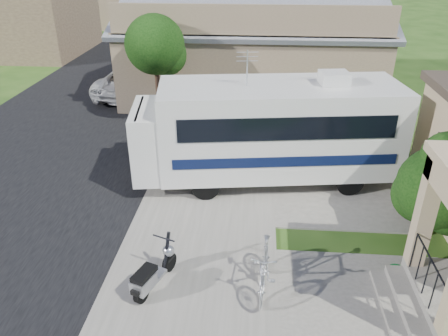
# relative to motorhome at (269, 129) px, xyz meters

# --- Properties ---
(ground) EXTENTS (120.00, 120.00, 0.00)m
(ground) POSITION_rel_motorhome_xyz_m (-0.78, -4.31, -1.81)
(ground) COLOR #224512
(street_slab) EXTENTS (9.00, 80.00, 0.02)m
(street_slab) POSITION_rel_motorhome_xyz_m (-8.28, 5.69, -1.80)
(street_slab) COLOR black
(street_slab) RESTS_ON ground
(sidewalk_slab) EXTENTS (4.00, 80.00, 0.06)m
(sidewalk_slab) POSITION_rel_motorhome_xyz_m (-1.78, 5.69, -1.78)
(sidewalk_slab) COLOR slate
(sidewalk_slab) RESTS_ON ground
(driveway_slab) EXTENTS (7.00, 6.00, 0.05)m
(driveway_slab) POSITION_rel_motorhome_xyz_m (0.72, 0.19, -1.78)
(driveway_slab) COLOR slate
(driveway_slab) RESTS_ON ground
(walk_slab) EXTENTS (4.00, 3.00, 0.05)m
(walk_slab) POSITION_rel_motorhome_xyz_m (2.22, -5.31, -1.78)
(walk_slab) COLOR slate
(walk_slab) RESTS_ON ground
(warehouse) EXTENTS (12.50, 8.40, 5.04)m
(warehouse) POSITION_rel_motorhome_xyz_m (-0.78, 9.66, 0.18)
(warehouse) COLOR #7A604C
(warehouse) RESTS_ON ground
(distant_bldg_far) EXTENTS (10.00, 8.00, 4.00)m
(distant_bldg_far) POSITION_rel_motorhome_xyz_m (-17.78, 17.69, 0.19)
(distant_bldg_far) COLOR brown
(distant_bldg_far) RESTS_ON ground
(distant_bldg_near) EXTENTS (8.00, 7.00, 3.20)m
(distant_bldg_near) POSITION_rel_motorhome_xyz_m (-15.78, 29.69, -0.21)
(distant_bldg_near) COLOR #7A604C
(distant_bldg_near) RESTS_ON ground
(street_tree_a) EXTENTS (2.44, 2.40, 4.58)m
(street_tree_a) POSITION_rel_motorhome_xyz_m (-4.47, 4.74, 1.44)
(street_tree_a) COLOR black
(street_tree_a) RESTS_ON ground
(street_tree_b) EXTENTS (2.44, 2.40, 4.73)m
(street_tree_b) POSITION_rel_motorhome_xyz_m (-4.47, 14.74, 1.58)
(street_tree_b) COLOR black
(street_tree_b) RESTS_ON ground
(motorhome) EXTENTS (8.49, 3.68, 4.21)m
(motorhome) POSITION_rel_motorhome_xyz_m (0.00, 0.00, 0.00)
(motorhome) COLOR silver
(motorhome) RESTS_ON ground
(shrub) EXTENTS (2.41, 2.30, 2.95)m
(shrub) POSITION_rel_motorhome_xyz_m (4.41, -2.66, -0.30)
(shrub) COLOR black
(shrub) RESTS_ON ground
(scooter) EXTENTS (0.85, 1.56, 1.07)m
(scooter) POSITION_rel_motorhome_xyz_m (-2.58, -5.43, -1.33)
(scooter) COLOR black
(scooter) RESTS_ON ground
(bicycle) EXTENTS (0.71, 1.97, 1.16)m
(bicycle) POSITION_rel_motorhome_xyz_m (-0.11, -5.21, -1.23)
(bicycle) COLOR #ABACB3
(bicycle) RESTS_ON ground
(pickup_truck) EXTENTS (3.69, 6.12, 1.59)m
(pickup_truck) POSITION_rel_motorhome_xyz_m (-6.52, 8.69, -1.01)
(pickup_truck) COLOR silver
(pickup_truck) RESTS_ON ground
(van) EXTENTS (2.52, 5.73, 1.64)m
(van) POSITION_rel_motorhome_xyz_m (-7.29, 16.28, -0.99)
(van) COLOR silver
(van) RESTS_ON ground
(garden_hose) EXTENTS (0.37, 0.37, 0.17)m
(garden_hose) POSITION_rel_motorhome_xyz_m (3.02, -4.49, -1.72)
(garden_hose) COLOR #125E28
(garden_hose) RESTS_ON ground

